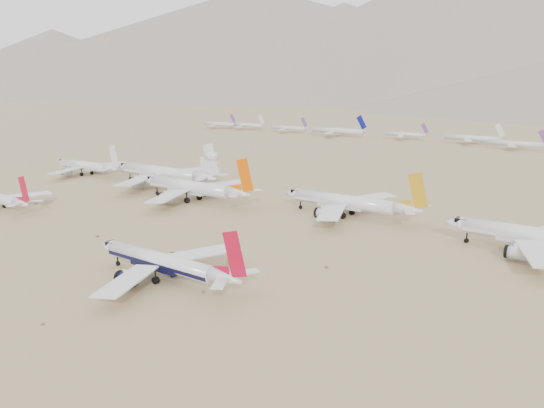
{
  "coord_description": "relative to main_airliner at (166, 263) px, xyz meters",
  "views": [
    {
      "loc": [
        99.92,
        -76.64,
        44.64
      ],
      "look_at": [
        3.97,
        54.98,
        7.0
      ],
      "focal_mm": 35.0,
      "sensor_mm": 36.0,
      "label": 1
    }
  ],
  "objects": [
    {
      "name": "desert_scrub",
      "position": [
        -10.46,
        -30.97,
        -3.98
      ],
      "size": [
        261.14,
        121.67,
        0.63
      ],
      "color": "brown",
      "rests_on": "ground"
    },
    {
      "name": "row2_white_twin",
      "position": [
        -136.13,
        74.79,
        0.29
      ],
      "size": [
        45.36,
        44.38,
        16.21
      ],
      "color": "silver",
      "rests_on": "ground"
    },
    {
      "name": "row2_gold_tail",
      "position": [
        6.06,
        77.28,
        0.69
      ],
      "size": [
        49.88,
        48.79,
        17.76
      ],
      "color": "silver",
      "rests_on": "ground"
    },
    {
      "name": "row2_orange_tail",
      "position": [
        -52.84,
        63.47,
        1.05
      ],
      "size": [
        53.13,
        51.97,
        18.95
      ],
      "color": "silver",
      "rests_on": "ground"
    },
    {
      "name": "main_airliner",
      "position": [
        0.0,
        0.0,
        0.0
      ],
      "size": [
        44.03,
        43.01,
        15.54
      ],
      "color": "silver",
      "rests_on": "ground"
    },
    {
      "name": "row2_white_trijet",
      "position": [
        -84.06,
        77.95,
        1.77
      ],
      "size": [
        58.91,
        57.57,
        20.87
      ],
      "color": "silver",
      "rests_on": "ground"
    },
    {
      "name": "ground",
      "position": [
        -12.72,
        -1.76,
        -4.27
      ],
      "size": [
        7000.0,
        7000.0,
        0.0
      ],
      "primitive_type": "plane",
      "color": "#88734F",
      "rests_on": "ground"
    }
  ]
}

